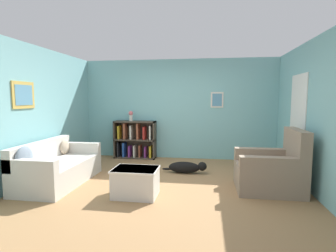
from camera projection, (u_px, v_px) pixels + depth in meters
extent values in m
plane|color=#997047|center=(165.00, 184.00, 4.86)|extent=(14.00, 14.00, 0.00)
cube|color=#7AB7BC|center=(178.00, 109.00, 6.93)|extent=(5.60, 0.10, 2.60)
cube|color=silver|center=(217.00, 100.00, 6.70)|extent=(0.32, 0.02, 0.40)
cube|color=#568EAD|center=(217.00, 100.00, 6.69)|extent=(0.24, 0.01, 0.32)
cube|color=#7AB7BC|center=(36.00, 113.00, 5.10)|extent=(0.10, 5.00, 2.60)
cube|color=gold|center=(23.00, 95.00, 4.66)|extent=(0.02, 0.56, 0.48)
cube|color=#568EAD|center=(24.00, 95.00, 4.66)|extent=(0.01, 0.44, 0.36)
cube|color=#7AB7BC|center=(316.00, 116.00, 4.34)|extent=(0.10, 5.00, 2.60)
cube|color=white|center=(297.00, 128.00, 5.07)|extent=(0.02, 0.84, 2.05)
sphere|color=tan|center=(302.00, 131.00, 4.73)|extent=(0.05, 0.05, 0.05)
cube|color=beige|center=(60.00, 172.00, 4.92)|extent=(0.89, 1.77, 0.42)
cube|color=beige|center=(41.00, 151.00, 4.93)|extent=(0.16, 1.77, 0.37)
cube|color=beige|center=(30.00, 167.00, 4.09)|extent=(0.89, 0.16, 0.22)
cube|color=beige|center=(80.00, 147.00, 5.68)|extent=(0.89, 0.16, 0.22)
ellipsoid|color=slate|center=(24.00, 158.00, 4.30)|extent=(0.14, 0.39, 0.39)
ellipsoid|color=tan|center=(65.00, 147.00, 5.53)|extent=(0.14, 0.30, 0.30)
cube|color=#42382D|center=(116.00, 139.00, 7.04)|extent=(0.04, 0.33, 0.99)
cube|color=#42382D|center=(155.00, 140.00, 6.88)|extent=(0.04, 0.33, 0.99)
cube|color=#42382D|center=(137.00, 139.00, 7.11)|extent=(1.10, 0.02, 0.99)
cube|color=#42382D|center=(135.00, 157.00, 7.01)|extent=(1.10, 0.33, 0.04)
cube|color=#42382D|center=(135.00, 140.00, 6.96)|extent=(1.10, 0.33, 0.04)
cube|color=#42382D|center=(135.00, 122.00, 6.91)|extent=(1.10, 0.33, 0.04)
cube|color=black|center=(119.00, 149.00, 7.04)|extent=(0.03, 0.25, 0.40)
cube|color=gold|center=(120.00, 132.00, 6.99)|extent=(0.04, 0.25, 0.35)
cube|color=#234C9E|center=(124.00, 150.00, 7.02)|extent=(0.05, 0.25, 0.39)
cube|color=brown|center=(125.00, 131.00, 6.96)|extent=(0.05, 0.25, 0.42)
cube|color=#7A2D84|center=(130.00, 151.00, 7.00)|extent=(0.04, 0.25, 0.31)
cube|color=silver|center=(132.00, 132.00, 6.94)|extent=(0.04, 0.25, 0.36)
cube|color=silver|center=(135.00, 151.00, 6.98)|extent=(0.04, 0.25, 0.33)
cube|color=brown|center=(138.00, 131.00, 6.91)|extent=(0.05, 0.25, 0.42)
cube|color=brown|center=(140.00, 151.00, 6.96)|extent=(0.03, 0.25, 0.34)
cube|color=#B22823|center=(145.00, 133.00, 6.89)|extent=(0.05, 0.25, 0.33)
cube|color=#7A2D84|center=(146.00, 152.00, 6.94)|extent=(0.03, 0.25, 0.30)
cube|color=silver|center=(151.00, 133.00, 6.86)|extent=(0.04, 0.25, 0.37)
cube|color=gold|center=(151.00, 152.00, 6.92)|extent=(0.05, 0.25, 0.32)
cube|color=gray|center=(268.00, 178.00, 4.54)|extent=(1.07, 0.91, 0.45)
cube|color=gray|center=(297.00, 148.00, 4.42)|extent=(0.18, 0.91, 0.63)
cube|color=gray|center=(274.00, 164.00, 4.15)|extent=(1.07, 0.18, 0.22)
cube|color=gray|center=(264.00, 154.00, 4.87)|extent=(1.07, 0.18, 0.22)
cube|color=silver|center=(136.00, 182.00, 4.27)|extent=(0.70, 0.52, 0.46)
cube|color=white|center=(136.00, 169.00, 4.25)|extent=(0.72, 0.55, 0.03)
ellipsoid|color=black|center=(184.00, 167.00, 5.59)|extent=(0.67, 0.22, 0.25)
sphere|color=black|center=(202.00, 166.00, 5.52)|extent=(0.19, 0.19, 0.19)
ellipsoid|color=black|center=(167.00, 169.00, 5.69)|extent=(0.20, 0.05, 0.05)
cylinder|color=silver|center=(131.00, 118.00, 6.91)|extent=(0.09, 0.09, 0.16)
sphere|color=#E06B70|center=(131.00, 113.00, 6.90)|extent=(0.12, 0.12, 0.12)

